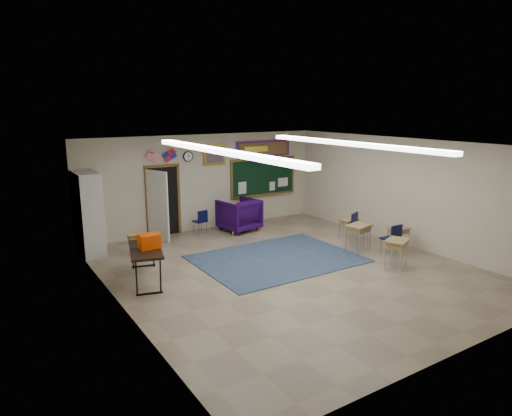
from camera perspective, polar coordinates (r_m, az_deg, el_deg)
floor at (r=11.10m, az=4.15°, el=-7.69°), size 9.00×9.00×0.00m
back_wall at (r=14.46m, az=-6.45°, el=3.21°), size 8.00×0.04×3.00m
front_wall at (r=7.70m, az=24.85°, el=-6.37°), size 8.00×0.04×3.00m
left_wall at (r=8.94m, az=-16.78°, el=-3.16°), size 0.04×9.00×3.00m
right_wall at (r=13.41m, az=18.12°, el=1.92°), size 0.04×9.00×3.00m
ceiling at (r=10.45m, az=4.41°, el=7.93°), size 8.00×9.00×0.04m
area_rug at (r=11.82m, az=2.61°, el=-6.34°), size 4.00×3.00×0.02m
fluorescent_strips at (r=10.45m, az=4.41°, el=7.60°), size 3.86×6.00×0.10m
doorway at (r=13.82m, az=-11.72°, el=0.72°), size 1.10×0.89×2.16m
chalkboard at (r=15.51m, az=0.94°, el=3.79°), size 2.55×0.14×1.30m
bulletin_board at (r=15.39m, az=0.95°, el=7.42°), size 2.10×0.05×0.55m
framed_art_print at (r=14.47m, az=-5.22°, el=6.64°), size 0.75×0.05×0.65m
wall_clock at (r=14.08m, az=-8.49°, el=6.39°), size 0.32×0.05×0.32m
wall_flags at (r=13.72m, az=-11.72°, el=6.65°), size 1.16×0.06×0.70m
storage_cabinet at (r=12.74m, az=-20.22°, el=-0.63°), size 0.59×1.25×2.20m
wingback_armchair at (r=14.35m, az=-2.14°, el=-0.84°), size 1.25×1.28×1.01m
student_chair_reading at (r=14.09m, az=-7.02°, el=-1.72°), size 0.44×0.44×0.76m
student_chair_desk_a at (r=12.48m, az=16.46°, el=-3.80°), size 0.43×0.43×0.86m
student_chair_desk_b at (r=13.23m, az=12.93°, el=-2.58°), size 0.59×0.59×0.90m
student_desk_front_left at (r=12.45m, az=12.66°, el=-3.59°), size 0.74×0.62×0.78m
student_desk_front_right at (r=13.62m, az=11.51°, el=-2.51°), size 0.54×0.42×0.63m
student_desk_back_left at (r=11.48m, az=17.12°, el=-5.37°), size 0.75×0.67×0.74m
student_desk_back_right at (r=12.95m, az=17.36°, el=-3.56°), size 0.56×0.43×0.65m
folding_table at (r=10.60m, az=-13.64°, el=-6.44°), size 1.16×2.09×1.13m
wooden_stool at (r=12.39m, az=-14.49°, el=-4.51°), size 0.31×0.31×0.55m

